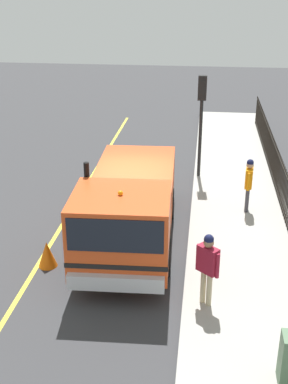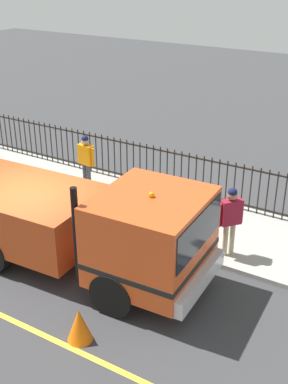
{
  "view_description": "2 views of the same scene",
  "coord_description": "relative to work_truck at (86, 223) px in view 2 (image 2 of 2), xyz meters",
  "views": [
    {
      "loc": [
        2.06,
        -13.65,
        6.86
      ],
      "look_at": [
        0.58,
        -1.74,
        1.75
      ],
      "focal_mm": 46.94,
      "sensor_mm": 36.0,
      "label": 1
    },
    {
      "loc": [
        -7.38,
        -7.63,
        6.6
      ],
      "look_at": [
        1.22,
        -2.43,
        1.77
      ],
      "focal_mm": 46.32,
      "sensor_mm": 36.0,
      "label": 2
    }
  ],
  "objects": [
    {
      "name": "iron_fence",
      "position": [
        4.47,
        1.58,
        -0.44
      ],
      "size": [
        0.04,
        23.27,
        1.37
      ],
      "color": "black",
      "rests_on": "sidewalk_slab"
    },
    {
      "name": "ground_plane",
      "position": [
        -0.14,
        1.58,
        -1.25
      ],
      "size": [
        60.15,
        60.15,
        0.0
      ],
      "primitive_type": "plane",
      "color": "#38383A",
      "rests_on": "ground"
    },
    {
      "name": "worker_standing",
      "position": [
        2.13,
        -2.56,
        -0.07
      ],
      "size": [
        0.52,
        0.49,
        1.74
      ],
      "rotation": [
        0.0,
        0.0,
        2.44
      ],
      "color": "maroon",
      "rests_on": "sidewalk_slab"
    },
    {
      "name": "pedestrian_distant",
      "position": [
        3.35,
        2.55,
        -0.09
      ],
      "size": [
        0.27,
        0.63,
        1.71
      ],
      "rotation": [
        0.0,
        0.0,
        1.46
      ],
      "color": "orange",
      "rests_on": "sidewalk_slab"
    },
    {
      "name": "work_truck",
      "position": [
        0.0,
        0.0,
        0.0
      ],
      "size": [
        2.6,
        6.85,
        2.63
      ],
      "rotation": [
        0.0,
        0.0,
        3.19
      ],
      "color": "#D84C1E",
      "rests_on": "ground"
    },
    {
      "name": "traffic_cone",
      "position": [
        -1.93,
        -1.26,
        -0.91
      ],
      "size": [
        0.49,
        0.49,
        0.69
      ],
      "primitive_type": "cone",
      "color": "orange",
      "rests_on": "ground"
    },
    {
      "name": "sidewalk_slab",
      "position": [
        3.15,
        1.58,
        -1.19
      ],
      "size": [
        3.06,
        27.34,
        0.12
      ],
      "primitive_type": "cube",
      "color": "#A3A099",
      "rests_on": "ground"
    }
  ]
}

